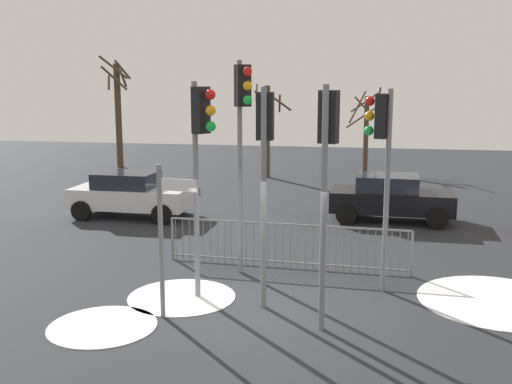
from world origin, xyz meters
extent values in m
plane|color=#26282D|center=(0.00, 0.00, 0.00)|extent=(60.00, 60.00, 0.00)
cylinder|color=slate|center=(-1.00, 2.15, 2.41)|extent=(0.11, 0.11, 4.82)
cube|color=black|center=(-0.90, 2.02, 4.27)|extent=(0.39, 0.37, 0.90)
sphere|color=red|center=(-0.75, 1.82, 4.57)|extent=(0.20, 0.20, 0.20)
sphere|color=orange|center=(-0.75, 1.82, 4.27)|extent=(0.20, 0.20, 0.20)
sphere|color=green|center=(-0.75, 1.82, 3.97)|extent=(0.20, 0.20, 0.20)
cylinder|color=slate|center=(2.23, 1.49, 2.11)|extent=(0.11, 0.11, 4.22)
cube|color=black|center=(2.07, 1.53, 3.67)|extent=(0.29, 0.36, 0.90)
sphere|color=red|center=(1.83, 1.59, 3.97)|extent=(0.20, 0.20, 0.20)
sphere|color=orange|center=(1.83, 1.59, 3.67)|extent=(0.20, 0.20, 0.20)
sphere|color=green|center=(1.83, 1.59, 3.37)|extent=(0.20, 0.20, 0.20)
cylinder|color=slate|center=(-0.10, 0.12, 2.13)|extent=(0.11, 0.11, 4.26)
cube|color=black|center=(-0.10, 0.29, 3.71)|extent=(0.32, 0.23, 0.90)
sphere|color=red|center=(-0.11, 0.54, 4.01)|extent=(0.20, 0.20, 0.20)
sphere|color=orange|center=(-0.11, 0.54, 3.71)|extent=(0.20, 0.20, 0.20)
sphere|color=green|center=(-0.11, 0.54, 3.41)|extent=(0.20, 0.20, 0.20)
cylinder|color=slate|center=(1.11, -0.75, 2.15)|extent=(0.11, 0.11, 4.31)
cube|color=black|center=(1.15, -0.59, 3.76)|extent=(0.37, 0.30, 0.90)
sphere|color=red|center=(1.22, -0.35, 4.06)|extent=(0.20, 0.20, 0.20)
sphere|color=orange|center=(1.22, -0.35, 3.76)|extent=(0.20, 0.20, 0.20)
sphere|color=green|center=(1.22, -0.35, 3.46)|extent=(0.20, 0.20, 0.20)
cylinder|color=slate|center=(-1.52, 0.43, 2.18)|extent=(0.11, 0.11, 4.36)
cube|color=black|center=(-1.37, 0.36, 3.81)|extent=(0.34, 0.38, 0.90)
sphere|color=red|center=(-1.15, 0.24, 4.11)|extent=(0.20, 0.20, 0.20)
sphere|color=orange|center=(-1.15, 0.24, 3.81)|extent=(0.20, 0.20, 0.20)
sphere|color=green|center=(-1.15, 0.24, 3.51)|extent=(0.20, 0.20, 0.20)
cylinder|color=slate|center=(-1.86, -0.74, 1.44)|extent=(0.09, 0.09, 2.89)
cube|color=white|center=(-1.47, -0.80, 2.54)|extent=(0.69, 0.15, 0.22)
cube|color=slate|center=(0.00, 2.73, 1.05)|extent=(5.74, 0.30, 0.04)
cube|color=slate|center=(0.00, 2.73, 0.12)|extent=(5.74, 0.30, 0.04)
cylinder|color=slate|center=(-2.78, 2.86, 0.53)|extent=(0.02, 0.02, 1.05)
cylinder|color=slate|center=(-2.60, 2.85, 0.53)|extent=(0.02, 0.02, 1.05)
cylinder|color=slate|center=(-2.43, 2.84, 0.53)|extent=(0.02, 0.02, 1.05)
cylinder|color=slate|center=(-2.25, 2.84, 0.53)|extent=(0.02, 0.02, 1.05)
cylinder|color=slate|center=(-2.07, 2.83, 0.53)|extent=(0.02, 0.02, 1.05)
cylinder|color=slate|center=(-1.89, 2.82, 0.53)|extent=(0.02, 0.02, 1.05)
cylinder|color=slate|center=(-1.71, 2.81, 0.53)|extent=(0.02, 0.02, 1.05)
cylinder|color=slate|center=(-1.53, 2.80, 0.53)|extent=(0.02, 0.02, 1.05)
cylinder|color=slate|center=(-1.35, 2.79, 0.53)|extent=(0.02, 0.02, 1.05)
cylinder|color=slate|center=(-1.17, 2.79, 0.53)|extent=(0.02, 0.02, 1.05)
cylinder|color=slate|center=(-0.99, 2.78, 0.53)|extent=(0.02, 0.02, 1.05)
cylinder|color=slate|center=(-0.81, 2.77, 0.53)|extent=(0.02, 0.02, 1.05)
cylinder|color=slate|center=(-0.63, 2.76, 0.53)|extent=(0.02, 0.02, 1.05)
cylinder|color=slate|center=(-0.45, 2.75, 0.53)|extent=(0.02, 0.02, 1.05)
cylinder|color=slate|center=(-0.27, 2.74, 0.53)|extent=(0.02, 0.02, 1.05)
cylinder|color=slate|center=(-0.09, 2.74, 0.53)|extent=(0.02, 0.02, 1.05)
cylinder|color=slate|center=(0.09, 2.73, 0.53)|extent=(0.02, 0.02, 1.05)
cylinder|color=slate|center=(0.27, 2.72, 0.53)|extent=(0.02, 0.02, 1.05)
cylinder|color=slate|center=(0.45, 2.71, 0.53)|extent=(0.02, 0.02, 1.05)
cylinder|color=slate|center=(0.63, 2.70, 0.53)|extent=(0.02, 0.02, 1.05)
cylinder|color=slate|center=(0.80, 2.70, 0.53)|extent=(0.02, 0.02, 1.05)
cylinder|color=slate|center=(0.98, 2.69, 0.53)|extent=(0.02, 0.02, 1.05)
cylinder|color=slate|center=(1.16, 2.68, 0.53)|extent=(0.02, 0.02, 1.05)
cylinder|color=slate|center=(1.34, 2.67, 0.53)|extent=(0.02, 0.02, 1.05)
cylinder|color=slate|center=(1.52, 2.66, 0.53)|extent=(0.02, 0.02, 1.05)
cylinder|color=slate|center=(1.70, 2.65, 0.53)|extent=(0.02, 0.02, 1.05)
cylinder|color=slate|center=(1.88, 2.65, 0.53)|extent=(0.02, 0.02, 1.05)
cylinder|color=slate|center=(2.06, 2.64, 0.53)|extent=(0.02, 0.02, 1.05)
cylinder|color=slate|center=(2.24, 2.63, 0.53)|extent=(0.02, 0.02, 1.05)
cylinder|color=slate|center=(2.42, 2.62, 0.53)|extent=(0.02, 0.02, 1.05)
cylinder|color=slate|center=(2.60, 2.61, 0.53)|extent=(0.02, 0.02, 1.05)
cylinder|color=slate|center=(2.78, 2.60, 0.53)|extent=(0.02, 0.02, 1.05)
cylinder|color=slate|center=(-2.87, 2.86, 0.53)|extent=(0.06, 0.06, 1.05)
cylinder|color=slate|center=(2.87, 2.60, 0.53)|extent=(0.06, 0.06, 1.05)
cube|color=silver|center=(-5.73, 7.21, 0.65)|extent=(3.82, 1.74, 0.65)
cube|color=#1E232D|center=(-5.88, 7.21, 1.20)|extent=(1.92, 1.52, 0.55)
cylinder|color=black|center=(-4.37, 8.04, 0.32)|extent=(0.64, 0.23, 0.64)
cylinder|color=black|center=(-4.39, 6.34, 0.32)|extent=(0.64, 0.23, 0.64)
cylinder|color=black|center=(-7.07, 8.07, 0.32)|extent=(0.64, 0.23, 0.64)
cylinder|color=black|center=(-7.09, 6.37, 0.32)|extent=(0.64, 0.23, 0.64)
cube|color=black|center=(2.60, 8.19, 0.65)|extent=(3.85, 1.83, 0.65)
cube|color=#1E232D|center=(2.45, 8.19, 1.20)|extent=(1.95, 1.56, 0.55)
cylinder|color=black|center=(3.97, 8.99, 0.32)|extent=(0.65, 0.24, 0.64)
cylinder|color=black|center=(3.92, 7.29, 0.32)|extent=(0.65, 0.24, 0.64)
cylinder|color=black|center=(1.28, 9.08, 0.32)|extent=(0.65, 0.24, 0.64)
cylinder|color=black|center=(1.22, 7.38, 0.32)|extent=(0.65, 0.24, 0.64)
cylinder|color=#473828|center=(1.66, 19.23, 1.84)|extent=(0.24, 0.24, 3.68)
cylinder|color=#473828|center=(2.24, 19.27, 3.68)|extent=(0.18, 1.20, 0.89)
cylinder|color=#473828|center=(1.50, 18.80, 3.21)|extent=(0.93, 0.42, 0.94)
cylinder|color=#473828|center=(1.45, 20.00, 2.62)|extent=(1.61, 0.53, 1.13)
cylinder|color=#473828|center=(1.21, 19.59, 3.14)|extent=(0.84, 1.01, 1.57)
cylinder|color=#473828|center=(1.56, 19.90, 3.37)|extent=(1.41, 0.30, 1.02)
cylinder|color=#473828|center=(-2.78, 16.22, 2.10)|extent=(0.26, 0.26, 4.20)
cylinder|color=#473828|center=(-3.27, 16.15, 3.92)|extent=(0.25, 1.03, 0.72)
cylinder|color=#473828|center=(-2.96, 15.87, 3.37)|extent=(0.82, 0.46, 1.22)
cylinder|color=#473828|center=(-2.26, 15.67, 3.57)|extent=(1.21, 1.15, 1.01)
cylinder|color=#473828|center=(-2.23, 16.32, 3.40)|extent=(0.28, 1.18, 0.86)
cylinder|color=#473828|center=(-10.85, 18.10, 2.64)|extent=(0.32, 0.32, 5.28)
cylinder|color=#473828|center=(-10.74, 17.49, 4.56)|extent=(1.30, 0.36, 1.22)
cylinder|color=#473828|center=(-10.44, 17.89, 4.98)|extent=(0.55, 0.94, 0.95)
cylinder|color=#473828|center=(-10.73, 17.44, 5.08)|extent=(1.42, 0.38, 1.17)
cylinder|color=#473828|center=(-11.23, 17.94, 4.34)|extent=(0.44, 0.86, 0.73)
cylinder|color=#473828|center=(-10.51, 18.10, 4.55)|extent=(0.12, 0.77, 0.87)
cylinder|color=white|center=(-2.78, -1.38, 0.01)|extent=(1.96, 1.96, 0.01)
cylinder|color=white|center=(4.50, 1.28, 0.01)|extent=(3.18, 3.18, 0.01)
cylinder|color=white|center=(-1.84, 0.33, 0.01)|extent=(2.21, 2.21, 0.01)
camera|label=1|loc=(1.85, -10.84, 4.33)|focal=41.94mm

